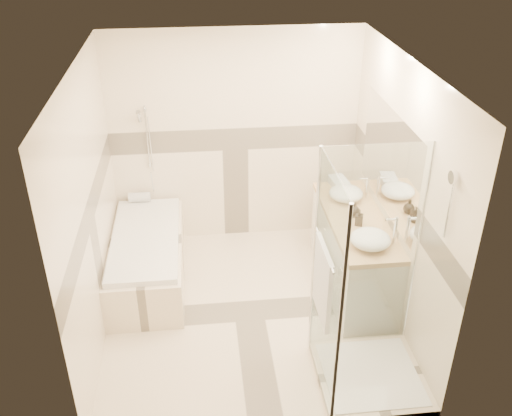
{
  "coord_description": "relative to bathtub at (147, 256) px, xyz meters",
  "views": [
    {
      "loc": [
        -0.42,
        -4.49,
        3.74
      ],
      "look_at": [
        0.1,
        0.25,
        1.05
      ],
      "focal_mm": 40.0,
      "sensor_mm": 36.0,
      "label": 1
    }
  ],
  "objects": [
    {
      "name": "vessel_sink_near",
      "position": [
        2.13,
        0.03,
        0.61
      ],
      "size": [
        0.36,
        0.36,
        0.14
      ],
      "primitive_type": "ellipsoid",
      "color": "white",
      "rests_on": "vanity"
    },
    {
      "name": "shower_enclosure",
      "position": [
        1.86,
        -1.62,
        0.2
      ],
      "size": [
        0.96,
        0.93,
        2.04
      ],
      "color": "beige",
      "rests_on": "ground"
    },
    {
      "name": "rolled_towel",
      "position": [
        -0.1,
        0.77,
        0.31
      ],
      "size": [
        0.25,
        0.11,
        0.11
      ],
      "primitive_type": "cylinder",
      "rotation": [
        0.0,
        1.57,
        0.0
      ],
      "color": "silver",
      "rests_on": "bathtub"
    },
    {
      "name": "vanity",
      "position": [
        2.15,
        -0.35,
        0.12
      ],
      "size": [
        0.58,
        1.62,
        0.85
      ],
      "color": "white",
      "rests_on": "ground"
    },
    {
      "name": "faucet_near",
      "position": [
        2.35,
        0.03,
        0.69
      ],
      "size": [
        0.1,
        0.03,
        0.25
      ],
      "color": "silver",
      "rests_on": "vanity"
    },
    {
      "name": "amenity_bottle_a",
      "position": [
        2.13,
        -0.49,
        0.62
      ],
      "size": [
        0.09,
        0.1,
        0.16
      ],
      "primitive_type": "imported",
      "rotation": [
        0.0,
        0.0,
        -0.36
      ],
      "color": "black",
      "rests_on": "vanity"
    },
    {
      "name": "room",
      "position": [
        1.08,
        -0.64,
        0.95
      ],
      "size": [
        2.82,
        3.02,
        2.52
      ],
      "color": "beige",
      "rests_on": "ground"
    },
    {
      "name": "faucet_far",
      "position": [
        2.35,
        -0.87,
        0.71
      ],
      "size": [
        0.12,
        0.03,
        0.29
      ],
      "color": "silver",
      "rests_on": "vanity"
    },
    {
      "name": "folded_towels",
      "position": [
        2.13,
        0.34,
        0.59
      ],
      "size": [
        0.2,
        0.3,
        0.09
      ],
      "primitive_type": "cube",
      "rotation": [
        0.0,
        0.0,
        0.12
      ],
      "color": "silver",
      "rests_on": "vanity"
    },
    {
      "name": "amenity_bottle_b",
      "position": [
        2.13,
        -0.32,
        0.62
      ],
      "size": [
        0.15,
        0.15,
        0.15
      ],
      "primitive_type": "imported",
      "rotation": [
        0.0,
        0.0,
        -0.41
      ],
      "color": "black",
      "rests_on": "vanity"
    },
    {
      "name": "bathtub",
      "position": [
        0.0,
        0.0,
        0.0
      ],
      "size": [
        0.75,
        1.7,
        0.56
      ],
      "color": "beige",
      "rests_on": "ground"
    },
    {
      "name": "vessel_sink_far",
      "position": [
        2.13,
        -0.87,
        0.62
      ],
      "size": [
        0.37,
        0.37,
        0.15
      ],
      "primitive_type": "ellipsoid",
      "color": "white",
      "rests_on": "vanity"
    }
  ]
}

